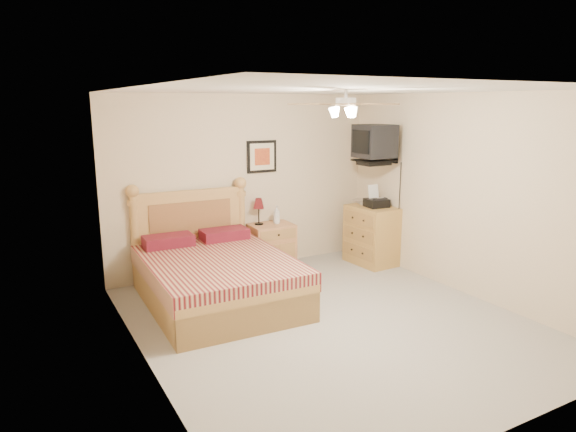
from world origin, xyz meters
name	(u,v)px	position (x,y,z in m)	size (l,w,h in m)	color
floor	(330,322)	(0.00, 0.00, 0.00)	(4.50, 4.50, 0.00)	#9A958B
ceiling	(335,90)	(0.00, 0.00, 2.50)	(4.00, 4.50, 0.04)	white
wall_back	(244,183)	(0.00, 2.25, 1.25)	(4.00, 0.04, 2.50)	beige
wall_front	(517,271)	(0.00, -2.25, 1.25)	(4.00, 0.04, 2.50)	beige
wall_left	(141,234)	(-2.00, 0.00, 1.25)	(0.04, 4.50, 2.50)	beige
wall_right	(466,195)	(2.00, 0.00, 1.25)	(0.04, 4.50, 2.50)	beige
bed	(217,249)	(-0.88, 1.12, 0.68)	(1.60, 2.11, 1.36)	tan
nightstand	(272,246)	(0.30, 2.00, 0.33)	(0.61, 0.46, 0.66)	#B0713F
table_lamp	(259,211)	(0.14, 2.09, 0.85)	(0.21, 0.21, 0.38)	#510E10
lotion_bottle	(277,215)	(0.39, 2.01, 0.79)	(0.10, 0.10, 0.26)	silver
framed_picture	(262,157)	(0.27, 2.23, 1.62)	(0.46, 0.04, 0.46)	black
dresser	(372,235)	(1.73, 1.49, 0.44)	(0.51, 0.74, 0.87)	#B48240
fax_machine	(377,196)	(1.77, 1.46, 1.03)	(0.30, 0.32, 0.32)	black
magazine_lower	(358,203)	(1.66, 1.76, 0.88)	(0.20, 0.27, 0.03)	tan
magazine_upper	(360,202)	(1.70, 1.76, 0.91)	(0.22, 0.30, 0.02)	#A0907D
wall_tv	(383,144)	(1.75, 1.34, 1.81)	(0.56, 0.46, 0.58)	black
ceiling_fan	(346,104)	(0.00, -0.20, 2.36)	(1.14, 1.14, 0.28)	white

